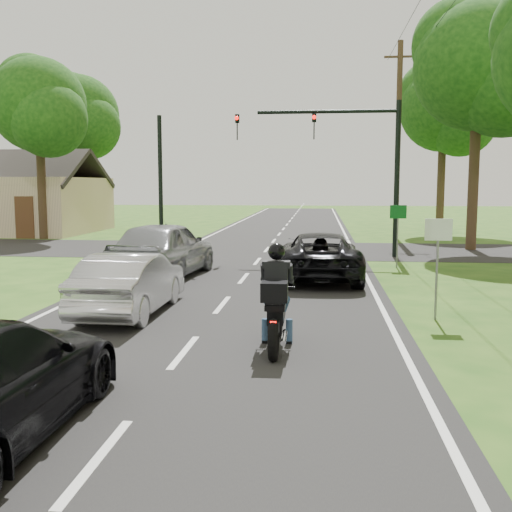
% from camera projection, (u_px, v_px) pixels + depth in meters
% --- Properties ---
extents(ground, '(140.00, 140.00, 0.00)m').
position_uv_depth(ground, '(184.00, 353.00, 10.12)').
color(ground, '#275217').
rests_on(ground, ground).
extents(road, '(8.00, 100.00, 0.01)m').
position_uv_depth(road, '(251.00, 269.00, 19.99)').
color(road, black).
rests_on(road, ground).
extents(cross_road, '(60.00, 7.00, 0.01)m').
position_uv_depth(cross_road, '(267.00, 250.00, 25.91)').
color(cross_road, black).
rests_on(cross_road, ground).
extents(motorcycle_rider, '(0.61, 2.16, 1.86)m').
position_uv_depth(motorcycle_rider, '(276.00, 307.00, 10.25)').
color(motorcycle_rider, black).
rests_on(motorcycle_rider, ground).
extents(dark_suv, '(2.44, 5.08, 1.40)m').
position_uv_depth(dark_suv, '(320.00, 256.00, 17.87)').
color(dark_suv, black).
rests_on(dark_suv, road).
extents(silver_sedan, '(1.47, 4.09, 1.34)m').
position_uv_depth(silver_sedan, '(130.00, 283.00, 13.04)').
color(silver_sedan, silver).
rests_on(silver_sedan, road).
extents(silver_suv, '(2.53, 5.29, 1.75)m').
position_uv_depth(silver_suv, '(164.00, 249.00, 18.12)').
color(silver_suv, gray).
rests_on(silver_suv, road).
extents(traffic_signal, '(6.38, 0.44, 6.00)m').
position_uv_depth(traffic_signal, '(349.00, 150.00, 23.09)').
color(traffic_signal, black).
rests_on(traffic_signal, ground).
extents(signal_pole_far, '(0.20, 0.20, 6.00)m').
position_uv_depth(signal_pole_far, '(160.00, 180.00, 28.07)').
color(signal_pole_far, black).
rests_on(signal_pole_far, ground).
extents(utility_pole_far, '(1.60, 0.28, 10.00)m').
position_uv_depth(utility_pole_far, '(398.00, 140.00, 30.58)').
color(utility_pole_far, '#4D3523').
rests_on(utility_pole_far, ground).
extents(sign_white, '(0.55, 0.07, 2.12)m').
position_uv_depth(sign_white, '(438.00, 244.00, 12.37)').
color(sign_white, slate).
rests_on(sign_white, ground).
extents(sign_green, '(0.55, 0.07, 2.12)m').
position_uv_depth(sign_green, '(398.00, 221.00, 20.25)').
color(sign_green, slate).
rests_on(sign_green, ground).
extents(tree_row_d, '(5.76, 5.58, 10.45)m').
position_uv_depth(tree_row_d, '(487.00, 73.00, 24.82)').
color(tree_row_d, '#332316').
rests_on(tree_row_d, ground).
extents(tree_row_e, '(5.28, 5.12, 9.61)m').
position_uv_depth(tree_row_e, '(449.00, 113.00, 33.76)').
color(tree_row_e, '#332316').
rests_on(tree_row_e, ground).
extents(tree_left_near, '(5.12, 4.96, 9.22)m').
position_uv_depth(tree_left_near, '(42.00, 110.00, 30.09)').
color(tree_left_near, '#332316').
rests_on(tree_left_near, ground).
extents(tree_left_far, '(5.76, 5.58, 10.14)m').
position_uv_depth(tree_left_far, '(82.00, 119.00, 40.07)').
color(tree_left_far, '#332316').
rests_on(tree_left_far, ground).
extents(house, '(10.20, 8.00, 4.84)m').
position_uv_depth(house, '(9.00, 202.00, 35.27)').
color(house, tan).
rests_on(house, ground).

